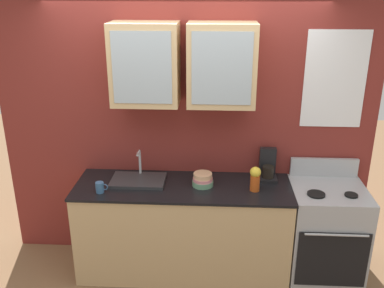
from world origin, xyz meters
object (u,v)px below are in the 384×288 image
stove_range (325,232)px  cup_near_sink (100,187)px  sink_faucet (138,180)px  bowl_stack (203,180)px  coffee_maker (268,168)px  vase (255,178)px

stove_range → cup_near_sink: stove_range is taller
sink_faucet → bowl_stack: size_ratio=2.59×
bowl_stack → coffee_maker: 0.64m
sink_faucet → cup_near_sink: sink_faucet is taller
stove_range → vase: 0.89m
bowl_stack → stove_range: bearing=-1.0°
bowl_stack → coffee_maker: (0.61, 0.19, 0.05)m
sink_faucet → coffee_maker: coffee_maker is taller
vase → cup_near_sink: 1.37m
bowl_stack → vase: 0.48m
stove_range → coffee_maker: (-0.54, 0.21, 0.56)m
stove_range → sink_faucet: size_ratio=2.18×
vase → coffee_maker: size_ratio=0.78×
stove_range → sink_faucet: 1.81m
stove_range → coffee_maker: coffee_maker is taller
coffee_maker → cup_near_sink: bearing=-165.7°
bowl_stack → coffee_maker: size_ratio=0.66×
stove_range → coffee_maker: size_ratio=3.75×
stove_range → cup_near_sink: 2.11m
vase → coffee_maker: 0.30m
coffee_maker → stove_range: bearing=-21.4°
vase → coffee_maker: bearing=62.4°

